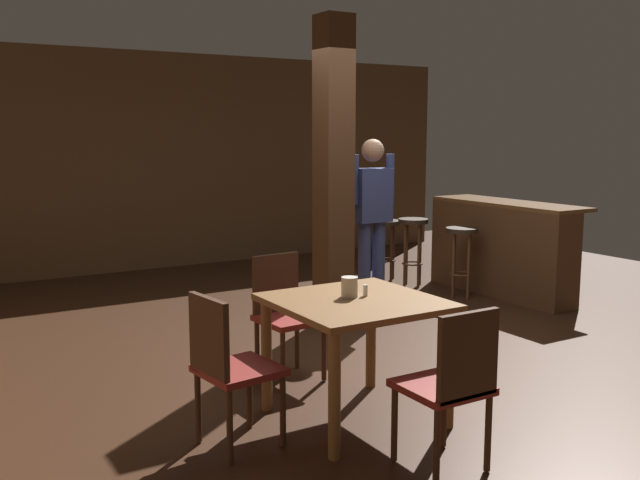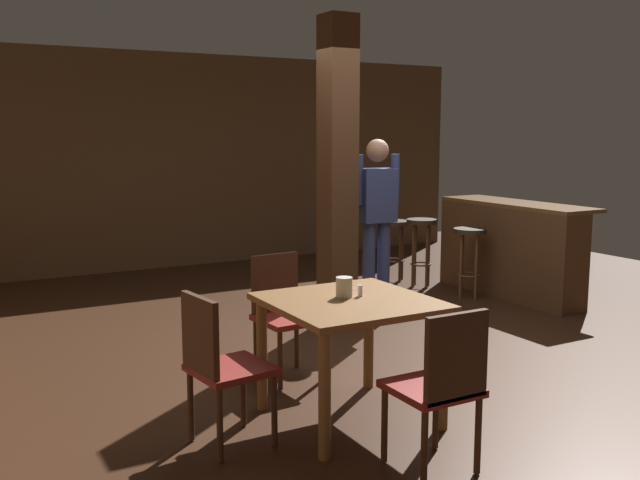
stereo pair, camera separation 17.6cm
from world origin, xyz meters
name	(u,v)px [view 2 (the right image)]	position (x,y,z in m)	size (l,w,h in m)	color
ground_plane	(393,350)	(0.00, 0.00, 0.00)	(10.80, 10.80, 0.00)	#382114
wall_back	(202,161)	(0.00, 4.50, 1.40)	(8.00, 0.10, 2.80)	brown
pillar	(338,175)	(-0.03, 0.85, 1.40)	(0.28, 0.28, 2.80)	#422816
dining_table	(350,320)	(-1.06, -1.04, 0.64)	(0.96, 0.96, 0.77)	brown
chair_west	(219,362)	(-1.91, -1.03, 0.51)	(0.47, 0.47, 0.89)	maroon
chair_south	(441,382)	(-1.03, -1.90, 0.51)	(0.42, 0.42, 0.89)	maroon
chair_north	(283,309)	(-1.07, -0.13, 0.51)	(0.45, 0.45, 0.89)	maroon
napkin_cup	(344,287)	(-1.06, -0.97, 0.83)	(0.10, 0.10, 0.13)	beige
salt_shaker	(360,291)	(-0.96, -1.00, 0.80)	(0.03, 0.03, 0.07)	silver
standing_person	(377,216)	(0.39, 0.85, 1.00)	(0.47, 0.22, 1.72)	navy
bar_counter	(509,249)	(2.24, 1.01, 0.52)	(0.56, 1.88, 1.03)	brown
bar_stool_near	(470,246)	(1.78, 1.13, 0.57)	(0.35, 0.35, 0.76)	#2D2319
bar_stool_mid	(421,237)	(1.68, 1.84, 0.59)	(0.34, 0.34, 0.79)	#2D2319
bar_stool_far	(395,235)	(1.62, 2.29, 0.55)	(0.36, 0.36, 0.73)	#2D2319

